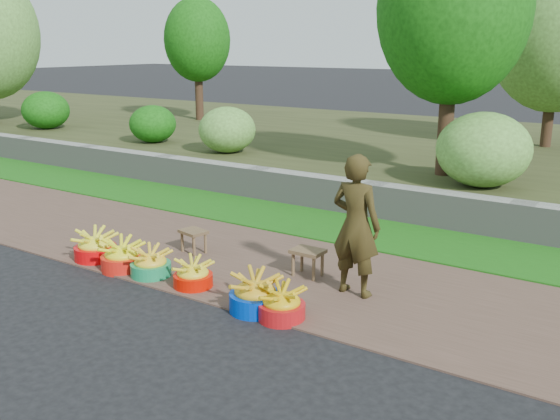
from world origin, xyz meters
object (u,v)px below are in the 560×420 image
Objects in this scene: basin_b at (122,257)px; basin_e at (255,294)px; stool_left at (193,235)px; basin_c at (151,264)px; basin_d at (193,275)px; basin_f at (282,304)px; stool_right at (308,255)px; vendor_woman at (356,225)px; basin_a at (95,247)px.

basin_e is (2.04, -0.08, 0.01)m from basin_b.
stool_left is (-1.72, 1.02, 0.08)m from basin_e.
basin_c reaches higher than basin_d.
basin_f reaches higher than stool_right.
basin_c is at bearing -81.74° from stool_left.
stool_right is (2.00, 1.03, 0.11)m from basin_b.
stool_right is 0.88m from vendor_woman.
basin_a is 1.18× the size of basin_d.
basin_d is 1.91m from vendor_woman.
basin_f is 1.20m from stool_right.
basin_a is 0.55m from basin_b.
basin_c is 2.47m from vendor_woman.
stool_right is at bearing 108.53° from basin_f.
basin_f is (1.29, -0.15, 0.01)m from basin_d.
basin_a reaches higher than stool_right.
basin_a is 3.39m from vendor_woman.
vendor_woman reaches higher than stool_right.
basin_e reaches higher than basin_d.
basin_a is at bearing -159.25° from stool_right.
stool_left is 0.25× the size of vendor_woman.
stool_right is at bearing 47.27° from basin_d.
basin_b is at bearing -6.32° from basin_a.
basin_a is 1.64m from basin_d.
stool_right is (2.55, 0.96, 0.10)m from basin_a.
basin_c is (0.45, 0.03, -0.01)m from basin_b.
vendor_woman reaches higher than basin_c.
stool_left is at bearing 71.24° from basin_b.
basin_e is (0.95, -0.12, 0.03)m from basin_d.
basin_e is at bearing -7.40° from basin_d.
basin_e reaches higher than stool_right.
basin_e is at bearing -87.97° from stool_right.
basin_c is at bearing 176.19° from basin_e.
basin_b is 1.08× the size of basin_f.
basin_b reaches higher than stool_left.
basin_e is 1.29m from vendor_woman.
basin_b is 2.89m from vendor_woman.
basin_a reaches higher than basin_b.
stool_right is at bearing 27.18° from basin_b.
stool_left is at bearing 153.08° from basin_f.
basin_f is 1.19m from vendor_woman.
vendor_woman is at bearing 55.00° from basin_e.
basin_f is at bearing -71.47° from stool_right.
basin_b is 1.31× the size of stool_left.
vendor_woman reaches higher than basin_d.
basin_c is 0.64m from basin_d.
basin_d is at bearing 2.25° from basin_b.
basin_c is 1.21× the size of stool_left.
stool_right is at bearing -10.46° from vendor_woman.
basin_a is 0.34× the size of vendor_woman.
basin_c is 0.31× the size of vendor_woman.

